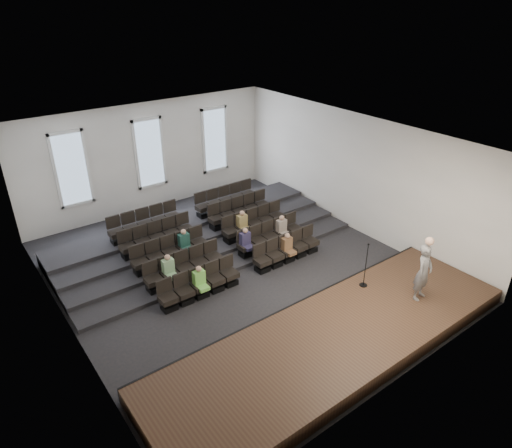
% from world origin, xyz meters
% --- Properties ---
extents(ground, '(14.00, 14.00, 0.00)m').
position_xyz_m(ground, '(0.00, 0.00, 0.00)').
color(ground, black).
rests_on(ground, ground).
extents(ceiling, '(12.00, 14.00, 0.02)m').
position_xyz_m(ceiling, '(0.00, 0.00, 5.01)').
color(ceiling, white).
rests_on(ceiling, ground).
extents(wall_back, '(12.00, 0.04, 5.00)m').
position_xyz_m(wall_back, '(0.00, 7.02, 2.50)').
color(wall_back, white).
rests_on(wall_back, ground).
extents(wall_front, '(12.00, 0.04, 5.00)m').
position_xyz_m(wall_front, '(0.00, -7.02, 2.50)').
color(wall_front, white).
rests_on(wall_front, ground).
extents(wall_left, '(0.04, 14.00, 5.00)m').
position_xyz_m(wall_left, '(-6.02, 0.00, 2.50)').
color(wall_left, white).
rests_on(wall_left, ground).
extents(wall_right, '(0.04, 14.00, 5.00)m').
position_xyz_m(wall_right, '(6.02, 0.00, 2.50)').
color(wall_right, white).
rests_on(wall_right, ground).
extents(stage, '(11.80, 3.60, 0.50)m').
position_xyz_m(stage, '(0.00, -5.10, 0.25)').
color(stage, '#402B1B').
rests_on(stage, ground).
extents(stage_lip, '(11.80, 0.06, 0.52)m').
position_xyz_m(stage_lip, '(0.00, -3.33, 0.25)').
color(stage_lip, black).
rests_on(stage_lip, ground).
extents(risers, '(11.80, 4.80, 0.60)m').
position_xyz_m(risers, '(0.00, 3.17, 0.20)').
color(risers, black).
rests_on(risers, ground).
extents(seating_rows, '(6.80, 4.70, 1.67)m').
position_xyz_m(seating_rows, '(-0.00, 1.54, 0.68)').
color(seating_rows, black).
rests_on(seating_rows, ground).
extents(windows, '(8.44, 0.10, 3.24)m').
position_xyz_m(windows, '(0.00, 6.95, 2.70)').
color(windows, white).
rests_on(windows, wall_back).
extents(audience, '(5.45, 2.64, 1.10)m').
position_xyz_m(audience, '(0.10, 0.45, 0.83)').
color(audience, '#7CD153').
rests_on(audience, seating_rows).
extents(speaker, '(0.76, 0.57, 1.91)m').
position_xyz_m(speaker, '(3.36, -5.46, 1.45)').
color(speaker, slate).
rests_on(speaker, stage).
extents(mic_stand, '(0.27, 0.27, 1.62)m').
position_xyz_m(mic_stand, '(2.44, -3.94, 0.98)').
color(mic_stand, black).
rests_on(mic_stand, stage).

